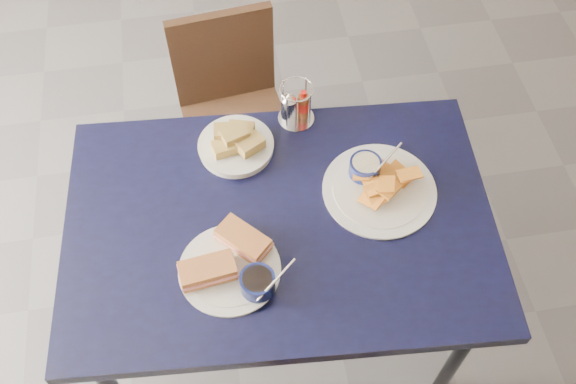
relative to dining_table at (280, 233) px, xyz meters
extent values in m
plane|color=#525257|center=(0.20, 0.21, -0.68)|extent=(6.00, 6.00, 0.00)
cube|color=black|center=(0.00, 0.00, 0.05)|extent=(1.22, 0.86, 0.04)
cylinder|color=black|center=(0.51, -0.31, -0.33)|extent=(0.04, 0.04, 0.71)
cylinder|color=black|center=(-0.51, 0.31, -0.33)|extent=(0.04, 0.04, 0.71)
cylinder|color=black|center=(0.51, 0.31, -0.33)|extent=(0.04, 0.04, 0.71)
cube|color=black|center=(-0.06, 0.65, -0.30)|extent=(0.41, 0.40, 0.04)
cylinder|color=black|center=(-0.21, 0.51, -0.50)|extent=(0.03, 0.03, 0.36)
cylinder|color=black|center=(0.09, 0.51, -0.50)|extent=(0.03, 0.03, 0.36)
cylinder|color=black|center=(-0.21, 0.79, -0.50)|extent=(0.03, 0.03, 0.36)
cylinder|color=black|center=(0.09, 0.79, -0.50)|extent=(0.03, 0.03, 0.36)
cube|color=black|center=(-0.06, 0.81, -0.09)|extent=(0.37, 0.08, 0.39)
cylinder|color=white|center=(-0.15, -0.13, 0.07)|extent=(0.27, 0.27, 0.01)
cylinder|color=white|center=(-0.15, -0.13, 0.08)|extent=(0.22, 0.22, 0.00)
cube|color=#B87542|center=(-0.21, -0.14, 0.10)|extent=(0.15, 0.09, 0.04)
cube|color=#DA8586|center=(-0.21, -0.14, 0.10)|extent=(0.15, 0.09, 0.01)
cube|color=#B87542|center=(-0.11, -0.06, 0.10)|extent=(0.15, 0.15, 0.04)
cube|color=#DA8586|center=(-0.11, -0.06, 0.10)|extent=(0.16, 0.16, 0.01)
cylinder|color=#090F36|center=(-0.09, -0.19, 0.11)|extent=(0.09, 0.09, 0.05)
cylinder|color=black|center=(-0.09, -0.19, 0.12)|extent=(0.08, 0.08, 0.01)
cylinder|color=silver|center=(-0.04, -0.21, 0.15)|extent=(0.11, 0.07, 0.08)
cylinder|color=white|center=(0.29, 0.05, 0.07)|extent=(0.32, 0.32, 0.01)
cylinder|color=white|center=(0.29, 0.05, 0.08)|extent=(0.26, 0.26, 0.00)
cube|color=orange|center=(0.35, 0.07, 0.08)|extent=(0.08, 0.08, 0.01)
cube|color=orange|center=(0.34, 0.09, 0.09)|extent=(0.08, 0.07, 0.03)
cube|color=orange|center=(0.25, 0.00, 0.09)|extent=(0.08, 0.08, 0.03)
cube|color=orange|center=(0.32, 0.10, 0.10)|extent=(0.07, 0.08, 0.01)
cube|color=orange|center=(0.26, 0.01, 0.10)|extent=(0.06, 0.07, 0.03)
cube|color=orange|center=(0.27, 0.04, 0.11)|extent=(0.05, 0.07, 0.02)
cube|color=orange|center=(0.25, 0.09, 0.11)|extent=(0.06, 0.08, 0.02)
cube|color=orange|center=(0.30, 0.03, 0.11)|extent=(0.06, 0.07, 0.02)
cube|color=orange|center=(0.31, 0.02, 0.12)|extent=(0.08, 0.08, 0.01)
cube|color=orange|center=(0.37, 0.05, 0.12)|extent=(0.07, 0.05, 0.01)
cylinder|color=#090F36|center=(0.26, 0.11, 0.11)|extent=(0.09, 0.09, 0.05)
cylinder|color=beige|center=(0.26, 0.11, 0.12)|extent=(0.08, 0.08, 0.01)
cylinder|color=silver|center=(0.31, 0.09, 0.15)|extent=(0.11, 0.07, 0.08)
cylinder|color=white|center=(-0.09, 0.26, 0.08)|extent=(0.22, 0.22, 0.02)
cylinder|color=white|center=(-0.09, 0.26, 0.09)|extent=(0.18, 0.18, 0.00)
cube|color=tan|center=(-0.12, 0.24, 0.11)|extent=(0.08, 0.06, 0.03)
cube|color=tan|center=(-0.07, 0.29, 0.11)|extent=(0.09, 0.07, 0.03)
cube|color=tan|center=(-0.05, 0.23, 0.12)|extent=(0.09, 0.08, 0.03)
cube|color=tan|center=(-0.11, 0.28, 0.13)|extent=(0.08, 0.06, 0.03)
cube|color=tan|center=(-0.09, 0.26, 0.13)|extent=(0.09, 0.07, 0.03)
cylinder|color=silver|center=(0.11, 0.35, 0.07)|extent=(0.11, 0.11, 0.01)
cylinder|color=silver|center=(0.14, 0.38, 0.14)|extent=(0.01, 0.01, 0.13)
cylinder|color=silver|center=(0.07, 0.38, 0.14)|extent=(0.01, 0.01, 0.13)
cylinder|color=silver|center=(0.07, 0.31, 0.14)|extent=(0.01, 0.01, 0.13)
cylinder|color=silver|center=(0.14, 0.31, 0.14)|extent=(0.01, 0.01, 0.13)
torus|color=silver|center=(0.11, 0.35, 0.20)|extent=(0.10, 0.10, 0.00)
cylinder|color=silver|center=(0.08, 0.35, 0.12)|extent=(0.05, 0.05, 0.08)
cone|color=silver|center=(0.08, 0.35, 0.17)|extent=(0.04, 0.04, 0.02)
cylinder|color=brown|center=(0.13, 0.35, 0.12)|extent=(0.03, 0.03, 0.08)
cylinder|color=#A11109|center=(0.13, 0.35, 0.12)|extent=(0.03, 0.03, 0.03)
cylinder|color=#A11109|center=(0.13, 0.35, 0.17)|extent=(0.02, 0.02, 0.02)
camera|label=1|loc=(-0.12, -0.90, 1.56)|focal=40.00mm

